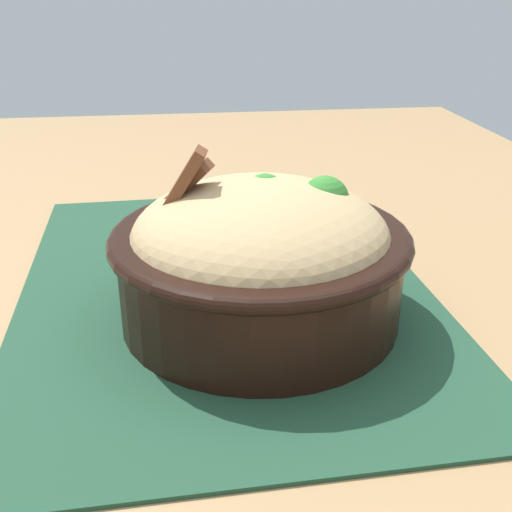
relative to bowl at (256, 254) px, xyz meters
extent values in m
cube|color=#99754C|center=(0.08, 0.00, -0.07)|extent=(1.39, 0.93, 0.03)
cylinder|color=olive|center=(0.72, -0.41, -0.45)|extent=(0.04, 0.04, 0.72)
cylinder|color=olive|center=(0.72, 0.40, -0.45)|extent=(0.04, 0.04, 0.72)
cube|color=#1E422D|center=(0.06, 0.02, -0.05)|extent=(0.47, 0.34, 0.00)
cylinder|color=black|center=(0.00, 0.00, -0.02)|extent=(0.20, 0.20, 0.07)
torus|color=black|center=(0.00, 0.00, 0.01)|extent=(0.22, 0.22, 0.01)
ellipsoid|color=tan|center=(0.00, 0.00, 0.01)|extent=(0.26, 0.26, 0.08)
sphere|color=#30792D|center=(0.02, -0.01, 0.04)|extent=(0.03, 0.03, 0.03)
sphere|color=#30792D|center=(0.01, -0.05, 0.04)|extent=(0.04, 0.04, 0.04)
cylinder|color=orange|center=(0.02, -0.02, 0.03)|extent=(0.02, 0.04, 0.01)
cylinder|color=orange|center=(0.01, 0.00, 0.03)|extent=(0.02, 0.03, 0.01)
cylinder|color=orange|center=(0.00, 0.03, 0.03)|extent=(0.03, 0.01, 0.01)
cube|color=brown|center=(0.02, 0.05, 0.05)|extent=(0.03, 0.05, 0.04)
cube|color=brown|center=(0.01, 0.05, 0.05)|extent=(0.03, 0.04, 0.06)
cube|color=silver|center=(0.14, -0.04, -0.05)|extent=(0.01, 0.07, 0.00)
cube|color=silver|center=(0.14, 0.00, -0.05)|extent=(0.01, 0.01, 0.00)
cube|color=silver|center=(0.14, 0.02, -0.05)|extent=(0.02, 0.03, 0.00)
cube|color=silver|center=(0.15, 0.04, -0.05)|extent=(0.00, 0.02, 0.00)
cube|color=silver|center=(0.14, 0.04, -0.05)|extent=(0.00, 0.02, 0.00)
cube|color=silver|center=(0.13, 0.04, -0.05)|extent=(0.00, 0.02, 0.00)
cube|color=silver|center=(0.13, 0.04, -0.05)|extent=(0.00, 0.02, 0.00)
camera|label=1|loc=(-0.41, 0.05, 0.19)|focal=44.36mm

